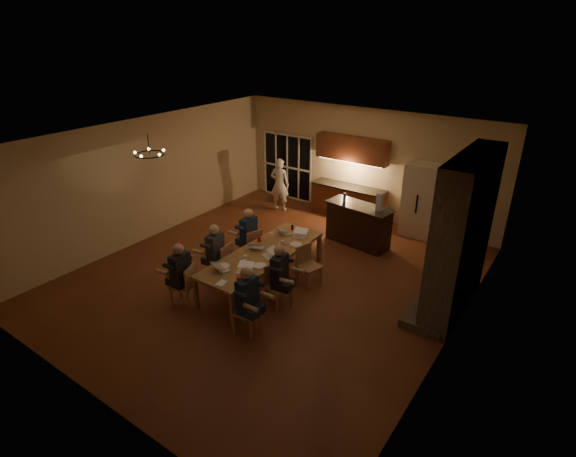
# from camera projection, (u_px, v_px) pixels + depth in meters

# --- Properties ---
(floor) EXTENTS (9.00, 9.00, 0.00)m
(floor) POSITION_uv_depth(u_px,v_px,m) (272.00, 277.00, 10.31)
(floor) COLOR brown
(floor) RESTS_ON ground
(back_wall) EXTENTS (8.00, 0.04, 3.20)m
(back_wall) POSITION_uv_depth(u_px,v_px,m) (365.00, 164.00, 13.01)
(back_wall) COLOR #C9B08E
(back_wall) RESTS_ON ground
(left_wall) EXTENTS (0.04, 9.00, 3.20)m
(left_wall) POSITION_uv_depth(u_px,v_px,m) (148.00, 179.00, 11.75)
(left_wall) COLOR #C9B08E
(left_wall) RESTS_ON ground
(right_wall) EXTENTS (0.04, 9.00, 3.20)m
(right_wall) POSITION_uv_depth(u_px,v_px,m) (461.00, 265.00, 7.55)
(right_wall) COLOR #C9B08E
(right_wall) RESTS_ON ground
(ceiling) EXTENTS (8.00, 9.00, 0.04)m
(ceiling) POSITION_uv_depth(u_px,v_px,m) (270.00, 138.00, 8.98)
(ceiling) COLOR white
(ceiling) RESTS_ON back_wall
(french_doors) EXTENTS (1.86, 0.08, 2.10)m
(french_doors) POSITION_uv_depth(u_px,v_px,m) (288.00, 167.00, 14.62)
(french_doors) COLOR black
(french_doors) RESTS_ON ground
(fireplace) EXTENTS (0.58, 2.50, 3.20)m
(fireplace) POSITION_uv_depth(u_px,v_px,m) (462.00, 235.00, 8.61)
(fireplace) COLOR #625A4D
(fireplace) RESTS_ON ground
(kitchenette) EXTENTS (2.24, 0.68, 2.40)m
(kitchenette) POSITION_uv_depth(u_px,v_px,m) (350.00, 178.00, 13.10)
(kitchenette) COLOR brown
(kitchenette) RESTS_ON ground
(refrigerator) EXTENTS (0.90, 0.68, 2.00)m
(refrigerator) POSITION_uv_depth(u_px,v_px,m) (421.00, 200.00, 11.99)
(refrigerator) COLOR beige
(refrigerator) RESTS_ON ground
(dining_table) EXTENTS (1.10, 3.26, 0.75)m
(dining_table) POSITION_uv_depth(u_px,v_px,m) (263.00, 268.00, 9.94)
(dining_table) COLOR #A38041
(dining_table) RESTS_ON ground
(bar_island) EXTENTS (1.82, 0.91, 1.08)m
(bar_island) POSITION_uv_depth(u_px,v_px,m) (358.00, 225.00, 11.66)
(bar_island) COLOR black
(bar_island) RESTS_ON ground
(chair_left_near) EXTENTS (0.56, 0.56, 0.89)m
(chair_left_near) POSITION_uv_depth(u_px,v_px,m) (183.00, 285.00, 9.16)
(chair_left_near) COLOR tan
(chair_left_near) RESTS_ON ground
(chair_left_mid) EXTENTS (0.50, 0.50, 0.89)m
(chair_left_mid) POSITION_uv_depth(u_px,v_px,m) (220.00, 262.00, 10.05)
(chair_left_mid) COLOR tan
(chair_left_mid) RESTS_ON ground
(chair_left_far) EXTENTS (0.55, 0.55, 0.89)m
(chair_left_far) POSITION_uv_depth(u_px,v_px,m) (250.00, 245.00, 10.78)
(chair_left_far) COLOR tan
(chair_left_far) RESTS_ON ground
(chair_right_near) EXTENTS (0.52, 0.52, 0.89)m
(chair_right_near) POSITION_uv_depth(u_px,v_px,m) (247.00, 311.00, 8.32)
(chair_right_near) COLOR tan
(chair_right_near) RESTS_ON ground
(chair_right_mid) EXTENTS (0.55, 0.55, 0.89)m
(chair_right_mid) POSITION_uv_depth(u_px,v_px,m) (279.00, 287.00, 9.08)
(chair_right_mid) COLOR tan
(chair_right_mid) RESTS_ON ground
(chair_right_far) EXTENTS (0.54, 0.54, 0.89)m
(chair_right_far) POSITION_uv_depth(u_px,v_px,m) (309.00, 266.00, 9.87)
(chair_right_far) COLOR tan
(chair_right_far) RESTS_ON ground
(person_left_near) EXTENTS (0.63, 0.63, 1.38)m
(person_left_near) POSITION_uv_depth(u_px,v_px,m) (181.00, 275.00, 9.05)
(person_left_near) COLOR black
(person_left_near) RESTS_ON ground
(person_right_near) EXTENTS (0.60, 0.60, 1.38)m
(person_right_near) POSITION_uv_depth(u_px,v_px,m) (247.00, 301.00, 8.19)
(person_right_near) COLOR #1E2F4C
(person_right_near) RESTS_ON ground
(person_left_mid) EXTENTS (0.68, 0.68, 1.38)m
(person_left_mid) POSITION_uv_depth(u_px,v_px,m) (216.00, 254.00, 9.87)
(person_left_mid) COLOR #33373D
(person_left_mid) RESTS_ON ground
(person_right_mid) EXTENTS (0.69, 0.69, 1.38)m
(person_right_mid) POSITION_uv_depth(u_px,v_px,m) (280.00, 276.00, 8.98)
(person_right_mid) COLOR black
(person_right_mid) RESTS_ON ground
(person_left_far) EXTENTS (0.61, 0.61, 1.38)m
(person_left_far) POSITION_uv_depth(u_px,v_px,m) (249.00, 236.00, 10.70)
(person_left_far) COLOR #1E2F4C
(person_left_far) RESTS_ON ground
(standing_person) EXTENTS (0.67, 0.51, 1.64)m
(standing_person) POSITION_uv_depth(u_px,v_px,m) (280.00, 184.00, 13.72)
(standing_person) COLOR white
(standing_person) RESTS_ON ground
(chandelier) EXTENTS (0.66, 0.66, 0.03)m
(chandelier) POSITION_uv_depth(u_px,v_px,m) (150.00, 154.00, 9.61)
(chandelier) COLOR black
(chandelier) RESTS_ON ceiling
(laptop_a) EXTENTS (0.41, 0.39, 0.23)m
(laptop_a) POSITION_uv_depth(u_px,v_px,m) (222.00, 265.00, 9.07)
(laptop_a) COLOR silver
(laptop_a) RESTS_ON dining_table
(laptop_b) EXTENTS (0.39, 0.36, 0.23)m
(laptop_b) POSITION_uv_depth(u_px,v_px,m) (244.00, 268.00, 8.95)
(laptop_b) COLOR silver
(laptop_b) RESTS_ON dining_table
(laptop_c) EXTENTS (0.40, 0.38, 0.23)m
(laptop_c) POSITION_uv_depth(u_px,v_px,m) (257.00, 243.00, 9.96)
(laptop_c) COLOR silver
(laptop_c) RESTS_ON dining_table
(laptop_d) EXTENTS (0.40, 0.38, 0.23)m
(laptop_d) POSITION_uv_depth(u_px,v_px,m) (269.00, 252.00, 9.57)
(laptop_d) COLOR silver
(laptop_d) RESTS_ON dining_table
(laptop_e) EXTENTS (0.41, 0.39, 0.23)m
(laptop_e) POSITION_uv_depth(u_px,v_px,m) (286.00, 229.00, 10.64)
(laptop_e) COLOR silver
(laptop_e) RESTS_ON dining_table
(laptop_f) EXTENTS (0.38, 0.35, 0.23)m
(laptop_f) POSITION_uv_depth(u_px,v_px,m) (300.00, 233.00, 10.44)
(laptop_f) COLOR silver
(laptop_f) RESTS_ON dining_table
(mug_front) EXTENTS (0.07, 0.07, 0.10)m
(mug_front) POSITION_uv_depth(u_px,v_px,m) (245.00, 258.00, 9.47)
(mug_front) COLOR white
(mug_front) RESTS_ON dining_table
(mug_mid) EXTENTS (0.07, 0.07, 0.10)m
(mug_mid) POSITION_uv_depth(u_px,v_px,m) (283.00, 243.00, 10.11)
(mug_mid) COLOR white
(mug_mid) RESTS_ON dining_table
(mug_back) EXTENTS (0.09, 0.09, 0.10)m
(mug_back) POSITION_uv_depth(u_px,v_px,m) (272.00, 234.00, 10.51)
(mug_back) COLOR white
(mug_back) RESTS_ON dining_table
(redcup_near) EXTENTS (0.09, 0.09, 0.12)m
(redcup_near) POSITION_uv_depth(u_px,v_px,m) (239.00, 279.00, 8.64)
(redcup_near) COLOR red
(redcup_near) RESTS_ON dining_table
(redcup_mid) EXTENTS (0.08, 0.08, 0.12)m
(redcup_mid) POSITION_uv_depth(u_px,v_px,m) (259.00, 239.00, 10.26)
(redcup_mid) COLOR red
(redcup_mid) RESTS_ON dining_table
(can_silver) EXTENTS (0.07, 0.07, 0.12)m
(can_silver) POSITION_uv_depth(u_px,v_px,m) (245.00, 262.00, 9.28)
(can_silver) COLOR #B2B2B7
(can_silver) RESTS_ON dining_table
(can_cola) EXTENTS (0.06, 0.06, 0.12)m
(can_cola) POSITION_uv_depth(u_px,v_px,m) (292.00, 227.00, 10.85)
(can_cola) COLOR #3F0F0C
(can_cola) RESTS_ON dining_table
(plate_near) EXTENTS (0.27, 0.27, 0.02)m
(plate_near) POSITION_uv_depth(u_px,v_px,m) (260.00, 266.00, 9.23)
(plate_near) COLOR white
(plate_near) RESTS_ON dining_table
(plate_left) EXTENTS (0.28, 0.28, 0.02)m
(plate_left) POSITION_uv_depth(u_px,v_px,m) (223.00, 266.00, 9.22)
(plate_left) COLOR white
(plate_left) RESTS_ON dining_table
(plate_far) EXTENTS (0.27, 0.27, 0.02)m
(plate_far) POSITION_uv_depth(u_px,v_px,m) (296.00, 244.00, 10.13)
(plate_far) COLOR white
(plate_far) RESTS_ON dining_table
(notepad) EXTENTS (0.19, 0.24, 0.01)m
(notepad) POSITION_uv_depth(u_px,v_px,m) (222.00, 283.00, 8.62)
(notepad) COLOR white
(notepad) RESTS_ON dining_table
(bar_bottle) EXTENTS (0.08, 0.08, 0.24)m
(bar_bottle) POSITION_uv_depth(u_px,v_px,m) (345.00, 197.00, 11.62)
(bar_bottle) COLOR #99999E
(bar_bottle) RESTS_ON bar_island
(bar_blender) EXTENTS (0.15, 0.15, 0.45)m
(bar_blender) POSITION_uv_depth(u_px,v_px,m) (380.00, 202.00, 11.03)
(bar_blender) COLOR silver
(bar_blender) RESTS_ON bar_island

